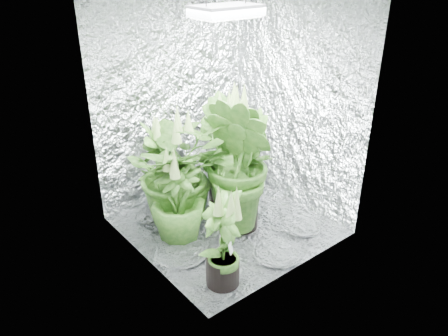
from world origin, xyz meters
name	(u,v)px	position (x,y,z in m)	size (l,w,h in m)	color
ground	(226,225)	(0.00, 0.00, 0.00)	(1.60, 1.60, 0.00)	white
walls	(226,120)	(0.00, 0.00, 1.00)	(1.62, 1.62, 2.00)	white
grow_lamp	(226,11)	(0.00, 0.00, 1.83)	(0.50, 0.30, 0.22)	gray
plant_a	(178,171)	(-0.28, 0.32, 0.51)	(1.12, 1.12, 1.07)	black
plant_b	(159,169)	(-0.30, 0.60, 0.43)	(0.64, 0.64, 0.94)	black
plant_c	(224,152)	(0.28, 0.39, 0.51)	(0.58, 0.58, 1.11)	black
plant_d	(178,198)	(-0.44, 0.08, 0.41)	(0.55, 0.55, 0.89)	black
plant_e	(234,170)	(0.21, 0.15, 0.43)	(0.91, 0.91, 0.91)	black
plant_f	(223,241)	(-0.50, -0.58, 0.37)	(0.52, 0.52, 0.83)	black
plant_g	(241,165)	(0.09, -0.08, 0.61)	(0.79, 0.79, 1.31)	black
circulation_fan	(238,171)	(0.60, 0.54, 0.15)	(0.19, 0.29, 0.35)	black
plant_label	(231,248)	(-0.45, -0.60, 0.30)	(0.05, 0.01, 0.08)	white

